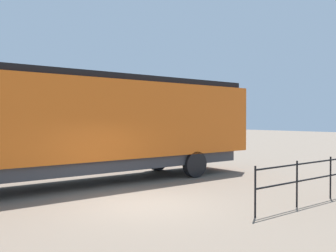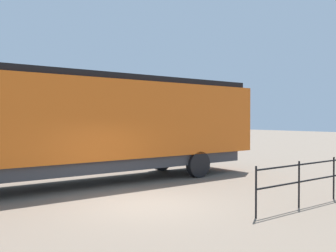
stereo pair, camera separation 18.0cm
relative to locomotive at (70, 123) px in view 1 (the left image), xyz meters
The scene contains 2 objects.
ground_plane 4.72m from the locomotive, ahead, with size 120.00×120.00×0.00m, color #756656.
locomotive is the anchor object (origin of this frame).
Camera 1 is at (8.84, -5.97, 2.47)m, focal length 39.80 mm.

